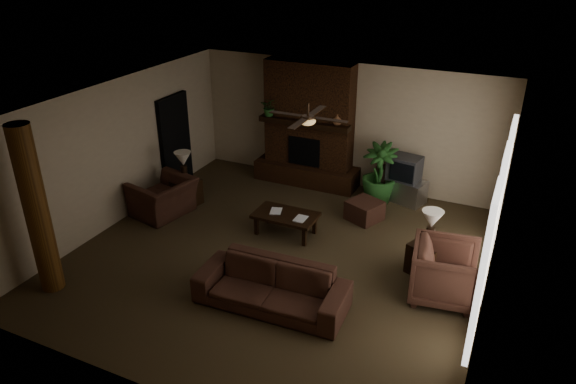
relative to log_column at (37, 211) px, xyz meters
The scene contains 23 objects.
room_shell 3.80m from the log_column, 39.13° to the left, with size 7.00×7.00×7.00m.
fireplace 6.02m from the log_column, 69.07° to the left, with size 2.40×0.70×2.80m.
windows 6.91m from the log_column, 22.11° to the left, with size 0.08×3.65×2.35m.
log_column is the anchor object (origin of this frame).
doorway 4.24m from the log_column, 96.65° to the left, with size 0.10×1.00×2.10m, color black.
ceiling_fan 4.45m from the log_column, 38.87° to the left, with size 1.35×1.35×0.37m.
sofa 3.75m from the log_column, 17.31° to the left, with size 2.34×0.68×0.92m, color #44281D.
armchair_left 3.00m from the log_column, 87.87° to the left, with size 1.16×0.76×1.02m, color #44281D.
armchair_right 6.38m from the log_column, 22.32° to the left, with size 1.00×0.94×1.03m, color #44281D.
coffee_table 4.31m from the log_column, 49.29° to the left, with size 1.20×0.70×0.43m.
ottoman 6.00m from the log_column, 48.02° to the left, with size 0.60×0.60×0.40m, color #44281D.
tv_stand 7.22m from the log_column, 51.18° to the left, with size 0.85×0.50×0.50m, color #B9BABC.
tv 7.11m from the log_column, 51.51° to the left, with size 0.73×0.63×0.52m.
floor_vase 6.89m from the log_column, 54.49° to the left, with size 0.34×0.34×0.77m.
floor_plant 6.68m from the log_column, 53.42° to the left, with size 0.73×1.31×0.73m, color #275622.
side_table_left 3.63m from the log_column, 85.56° to the left, with size 0.50×0.50×0.55m, color black.
lamp_left 3.45m from the log_column, 85.59° to the left, with size 0.44×0.44×0.65m.
side_table_right 6.30m from the log_column, 28.69° to the left, with size 0.50×0.50×0.55m, color black.
lamp_right 6.22m from the log_column, 28.40° to the left, with size 0.42×0.42×0.65m.
mantel_plant 5.51m from the log_column, 76.11° to the left, with size 0.38×0.42×0.33m, color #275622.
mantel_vase 6.15m from the log_column, 61.75° to the left, with size 0.22×0.23×0.22m, color #925D3A.
book_a 4.05m from the log_column, 52.33° to the left, with size 0.22×0.03×0.29m, color #999999.
book_b 4.37m from the log_column, 46.22° to the left, with size 0.21×0.02×0.29m, color #999999.
Camera 1 is at (3.57, -7.30, 5.18)m, focal length 33.07 mm.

